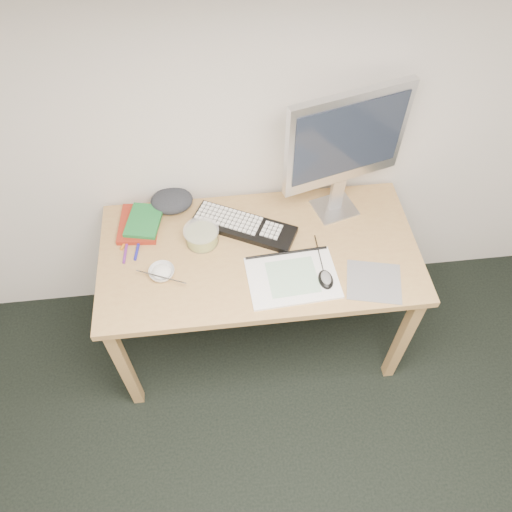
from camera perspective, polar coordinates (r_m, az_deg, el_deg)
The scene contains 18 objects.
desk at distance 2.25m, azimuth 0.37°, elevation -0.69°, with size 1.40×0.70×0.75m.
mousepad at distance 2.15m, azimuth 13.32°, elevation -2.87°, with size 0.22×0.20×0.00m, color slate.
sketchpad at distance 2.10m, azimuth 4.20°, elevation -2.49°, with size 0.37×0.27×0.01m, color white.
keyboard at distance 2.26m, azimuth -1.40°, elevation 3.39°, with size 0.47×0.15×0.03m, color black.
monitor at distance 2.12m, azimuth 10.26°, elevation 12.65°, with size 0.53×0.21×0.63m.
mouse at distance 2.09m, azimuth 8.00°, elevation -2.51°, with size 0.06×0.10×0.03m, color black.
rice_bowl at distance 2.13m, azimuth -10.70°, elevation -1.88°, with size 0.11×0.11×0.03m, color white.
chopsticks at distance 2.10m, azimuth -10.78°, elevation -2.36°, with size 0.02×0.02×0.21m, color #B0B1B3.
fruit_tub at distance 2.21m, azimuth -6.23°, elevation 2.32°, with size 0.16×0.16×0.08m, color #E3D750.
book_red at distance 2.34m, azimuth -13.22°, elevation 3.60°, with size 0.17×0.23×0.02m, color maroon.
book_green at distance 2.31m, azimuth -12.66°, elevation 3.96°, with size 0.14×0.20×0.02m, color #1C7132.
cloth_lump at distance 2.37m, azimuth -9.60°, elevation 6.25°, with size 0.16×0.14×0.07m, color #272B2F.
pencil_pink at distance 2.21m, azimuth 0.92°, elevation 1.57°, with size 0.01×0.01×0.17m, color #D76B82.
pencil_tan at distance 2.21m, azimuth 0.77°, elevation 1.41°, with size 0.01×0.01×0.17m, color tan.
pencil_black at distance 2.25m, azimuth 2.48°, elevation 2.69°, with size 0.01×0.01×0.17m, color black.
marker_blue at distance 2.25m, azimuth -13.35°, elevation 0.99°, with size 0.01×0.01×0.14m, color #1E1C9C.
marker_orange at distance 2.30m, azimuth -14.45°, elevation 2.03°, with size 0.01×0.01×0.14m, color orange.
marker_purple at distance 2.25m, azimuth -14.67°, elevation 0.60°, with size 0.01×0.01×0.14m, color #682485.
Camera 1 is at (-0.25, 0.08, 2.47)m, focal length 35.00 mm.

